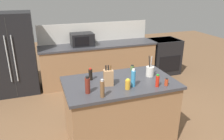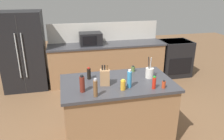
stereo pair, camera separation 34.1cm
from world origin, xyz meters
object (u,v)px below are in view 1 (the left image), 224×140
range_oven (163,56)px  vinegar_bottle (88,85)px  soy_sauce_bottle (91,74)px  refrigerator (13,54)px  honey_jar (128,84)px  spice_jar_oregano (132,68)px  spice_jar_paprika (166,82)px  utensil_crock (150,71)px  pepper_grinder (102,89)px  microwave (82,39)px  dish_soap_bottle (133,78)px  knife_block (108,77)px  hot_sauce_bottle (157,81)px

range_oven → vinegar_bottle: size_ratio=3.98×
soy_sauce_bottle → vinegar_bottle: bearing=-108.7°
refrigerator → vinegar_bottle: 2.68m
soy_sauce_bottle → honey_jar: bearing=-49.6°
refrigerator → spice_jar_oregano: size_ratio=18.26×
refrigerator → spice_jar_paprika: (2.14, -2.58, 0.12)m
utensil_crock → pepper_grinder: size_ratio=1.35×
vinegar_bottle → microwave: bearing=79.8°
spice_jar_paprika → dish_soap_bottle: bearing=164.3°
pepper_grinder → vinegar_bottle: bearing=131.6°
spice_jar_oregano → pepper_grinder: 1.02m
pepper_grinder → microwave: bearing=83.6°
vinegar_bottle → dish_soap_bottle: bearing=-0.2°
spice_jar_oregano → pepper_grinder: pepper_grinder is taller
microwave → honey_jar: bearing=-87.9°
soy_sauce_bottle → microwave: bearing=81.6°
refrigerator → dish_soap_bottle: size_ratio=6.88×
soy_sauce_bottle → refrigerator: bearing=120.4°
knife_block → dish_soap_bottle: size_ratio=1.15×
refrigerator → spice_jar_paprika: size_ratio=16.01×
honey_jar → soy_sauce_bottle: bearing=130.4°
range_oven → hot_sauce_bottle: (-1.69, -2.52, 0.56)m
vinegar_bottle → soy_sauce_bottle: size_ratio=1.28×
range_oven → pepper_grinder: bearing=-134.0°
spice_jar_paprika → pepper_grinder: pepper_grinder is taller
microwave → vinegar_bottle: (-0.43, -2.40, -0.03)m
spice_jar_paprika → spice_jar_oregano: bearing=107.1°
vinegar_bottle → honey_jar: vinegar_bottle is taller
hot_sauce_bottle → spice_jar_paprika: size_ratio=1.63×
utensil_crock → dish_soap_bottle: utensil_crock is taller
microwave → utensil_crock: size_ratio=1.59×
honey_jar → knife_block: bearing=135.0°
spice_jar_oregano → pepper_grinder: bearing=-135.1°
knife_block → pepper_grinder: 0.36m
hot_sauce_bottle → spice_jar_paprika: bearing=-3.9°
refrigerator → vinegar_bottle: size_ratio=7.52×
microwave → hot_sauce_bottle: bearing=-78.7°
refrigerator → pepper_grinder: size_ratio=7.34×
soy_sauce_bottle → spice_jar_paprika: bearing=-29.4°
range_oven → honey_jar: (-2.10, -2.46, 0.54)m
pepper_grinder → soy_sauce_bottle: bearing=91.0°
utensil_crock → soy_sauce_bottle: utensil_crock is taller
pepper_grinder → honey_jar: 0.40m
spice_jar_paprika → soy_sauce_bottle: size_ratio=0.60×
microwave → spice_jar_oregano: 1.90m
dish_soap_bottle → spice_jar_oregano: bearing=67.0°
range_oven → spice_jar_oregano: (-1.76, -1.85, 0.52)m
range_oven → knife_block: 3.28m
dish_soap_bottle → spice_jar_oregano: 0.61m
honey_jar → microwave: bearing=92.1°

